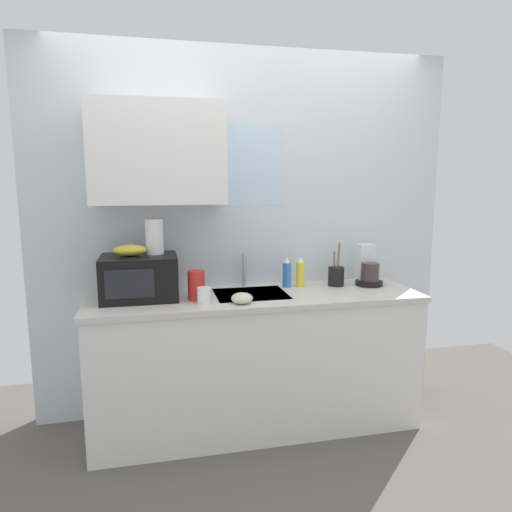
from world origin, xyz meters
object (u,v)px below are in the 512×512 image
paper_towel_roll (154,236)px  mug_white (204,295)px  cereal_canister (196,285)px  coffee_maker (368,270)px  dish_soap_bottle_blue (287,273)px  small_bowl (242,298)px  utensil_crock (336,276)px  microwave (139,277)px  banana_bunch (130,250)px  dish_soap_bottle_yellow (300,273)px

paper_towel_roll → mug_white: paper_towel_roll is taller
paper_towel_roll → cereal_canister: paper_towel_roll is taller
coffee_maker → cereal_canister: size_ratio=1.55×
dish_soap_bottle_blue → small_bowl: dish_soap_bottle_blue is taller
coffee_maker → utensil_crock: utensil_crock is taller
coffee_maker → cereal_canister: 1.22m
cereal_canister → paper_towel_roll: bearing=148.0°
microwave → paper_towel_roll: 0.27m
banana_bunch → dish_soap_bottle_blue: (1.03, 0.10, -0.21)m
banana_bunch → paper_towel_roll: bearing=18.4°
paper_towel_roll → coffee_maker: size_ratio=0.79×
banana_bunch → utensil_crock: bearing=2.9°
coffee_maker → dish_soap_bottle_yellow: 0.48m
mug_white → utensil_crock: bearing=15.4°
banana_bunch → mug_white: 0.53m
dish_soap_bottle_blue → dish_soap_bottle_yellow: bearing=-5.1°
mug_white → dish_soap_bottle_yellow: bearing=22.2°
banana_bunch → dish_soap_bottle_blue: size_ratio=0.98×
paper_towel_roll → dish_soap_bottle_blue: paper_towel_roll is taller
paper_towel_roll → utensil_crock: paper_towel_roll is taller
microwave → utensil_crock: bearing=3.1°
dish_soap_bottle_blue → mug_white: dish_soap_bottle_blue is taller
banana_bunch → coffee_maker: banana_bunch is taller
dish_soap_bottle_blue → utensil_crock: 0.35m
paper_towel_roll → cereal_canister: (0.24, -0.15, -0.29)m
utensil_crock → banana_bunch: bearing=-177.1°
dish_soap_bottle_blue → mug_white: (-0.60, -0.29, -0.05)m
dish_soap_bottle_yellow → utensil_crock: size_ratio=0.70×
paper_towel_roll → dish_soap_bottle_yellow: bearing=2.6°
mug_white → microwave: bearing=153.4°
dish_soap_bottle_blue → utensil_crock: bearing=-5.3°
dish_soap_bottle_blue → cereal_canister: size_ratio=1.13×
microwave → dish_soap_bottle_blue: 0.98m
dish_soap_bottle_yellow → coffee_maker: bearing=-4.2°
small_bowl → microwave: bearing=157.4°
paper_towel_roll → dish_soap_bottle_yellow: size_ratio=1.06×
cereal_canister → utensil_crock: 1.00m
dish_soap_bottle_blue → cereal_canister: bearing=-162.4°
microwave → paper_towel_roll: bearing=27.2°
banana_bunch → coffee_maker: 1.62m
microwave → dish_soap_bottle_yellow: 1.08m
paper_towel_roll → dish_soap_bottle_yellow: paper_towel_roll is taller
coffee_maker → dish_soap_bottle_yellow: (-0.48, 0.04, -0.01)m
cereal_canister → small_bowl: bearing=-30.3°
dish_soap_bottle_yellow → microwave: bearing=-174.9°
coffee_maker → dish_soap_bottle_blue: (-0.58, 0.04, -0.01)m
coffee_maker → small_bowl: coffee_maker is taller
dish_soap_bottle_yellow → paper_towel_roll: bearing=-177.4°
banana_bunch → utensil_crock: size_ratio=0.67×
dish_soap_bottle_yellow → banana_bunch: bearing=-175.2°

